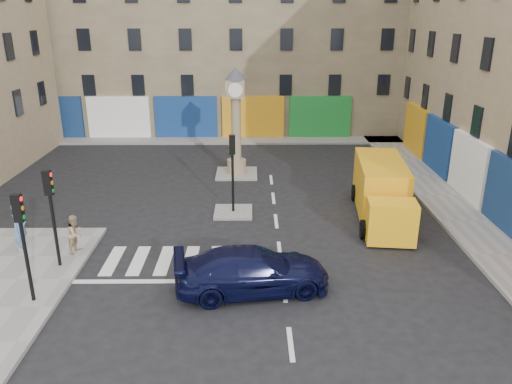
{
  "coord_description": "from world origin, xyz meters",
  "views": [
    {
      "loc": [
        -1.11,
        -14.07,
        9.08
      ],
      "look_at": [
        -0.94,
        5.44,
        2.0
      ],
      "focal_mm": 35.0,
      "sensor_mm": 36.0,
      "label": 1
    }
  ],
  "objects_px": {
    "clock_pillar": "(236,115)",
    "pedestrian_blue": "(20,227)",
    "traffic_light_left_far": "(51,203)",
    "pedestrian_tan": "(76,234)",
    "navy_sedan": "(252,271)",
    "traffic_light_left_near": "(22,231)",
    "traffic_light_island": "(232,161)",
    "yellow_van": "(382,191)"
  },
  "relations": [
    {
      "from": "traffic_light_left_far",
      "to": "navy_sedan",
      "type": "height_order",
      "value": "traffic_light_left_far"
    },
    {
      "from": "traffic_light_left_far",
      "to": "pedestrian_tan",
      "type": "distance_m",
      "value": 2.05
    },
    {
      "from": "traffic_light_left_far",
      "to": "traffic_light_island",
      "type": "relative_size",
      "value": 1.0
    },
    {
      "from": "pedestrian_tan",
      "to": "traffic_light_left_far",
      "type": "bearing_deg",
      "value": -179.95
    },
    {
      "from": "traffic_light_left_far",
      "to": "pedestrian_blue",
      "type": "height_order",
      "value": "traffic_light_left_far"
    },
    {
      "from": "yellow_van",
      "to": "pedestrian_tan",
      "type": "height_order",
      "value": "yellow_van"
    },
    {
      "from": "traffic_light_left_far",
      "to": "pedestrian_tan",
      "type": "xyz_separation_m",
      "value": [
        0.3,
        1.11,
        -1.7
      ]
    },
    {
      "from": "navy_sedan",
      "to": "traffic_light_left_far",
      "type": "bearing_deg",
      "value": 68.55
    },
    {
      "from": "traffic_light_island",
      "to": "yellow_van",
      "type": "relative_size",
      "value": 0.53
    },
    {
      "from": "clock_pillar",
      "to": "pedestrian_blue",
      "type": "distance_m",
      "value": 13.19
    },
    {
      "from": "traffic_light_island",
      "to": "yellow_van",
      "type": "height_order",
      "value": "traffic_light_island"
    },
    {
      "from": "clock_pillar",
      "to": "yellow_van",
      "type": "distance_m",
      "value": 9.68
    },
    {
      "from": "clock_pillar",
      "to": "navy_sedan",
      "type": "bearing_deg",
      "value": -86.05
    },
    {
      "from": "traffic_light_island",
      "to": "pedestrian_tan",
      "type": "bearing_deg",
      "value": -144.46
    },
    {
      "from": "pedestrian_blue",
      "to": "clock_pillar",
      "type": "bearing_deg",
      "value": -26.01
    },
    {
      "from": "pedestrian_blue",
      "to": "pedestrian_tan",
      "type": "distance_m",
      "value": 2.31
    },
    {
      "from": "traffic_light_island",
      "to": "pedestrian_blue",
      "type": "height_order",
      "value": "traffic_light_island"
    },
    {
      "from": "clock_pillar",
      "to": "pedestrian_blue",
      "type": "relative_size",
      "value": 3.24
    },
    {
      "from": "traffic_light_left_near",
      "to": "traffic_light_island",
      "type": "distance_m",
      "value": 10.03
    },
    {
      "from": "traffic_light_island",
      "to": "navy_sedan",
      "type": "xyz_separation_m",
      "value": [
        0.9,
        -7.01,
        -1.83
      ]
    },
    {
      "from": "pedestrian_tan",
      "to": "clock_pillar",
      "type": "bearing_deg",
      "value": -15.13
    },
    {
      "from": "navy_sedan",
      "to": "yellow_van",
      "type": "height_order",
      "value": "yellow_van"
    },
    {
      "from": "clock_pillar",
      "to": "navy_sedan",
      "type": "relative_size",
      "value": 1.16
    },
    {
      "from": "traffic_light_left_far",
      "to": "yellow_van",
      "type": "relative_size",
      "value": 0.53
    },
    {
      "from": "yellow_van",
      "to": "pedestrian_blue",
      "type": "distance_m",
      "value": 15.63
    },
    {
      "from": "traffic_light_island",
      "to": "pedestrian_tan",
      "type": "height_order",
      "value": "traffic_light_island"
    },
    {
      "from": "traffic_light_left_far",
      "to": "clock_pillar",
      "type": "relative_size",
      "value": 0.61
    },
    {
      "from": "traffic_light_left_near",
      "to": "pedestrian_tan",
      "type": "relative_size",
      "value": 2.39
    },
    {
      "from": "navy_sedan",
      "to": "pedestrian_blue",
      "type": "xyz_separation_m",
      "value": [
        -9.18,
        3.04,
        0.33
      ]
    },
    {
      "from": "traffic_light_left_far",
      "to": "pedestrian_blue",
      "type": "xyz_separation_m",
      "value": [
        -1.98,
        1.43,
        -1.53
      ]
    },
    {
      "from": "yellow_van",
      "to": "traffic_light_left_far",
      "type": "bearing_deg",
      "value": -152.79
    },
    {
      "from": "traffic_light_left_near",
      "to": "yellow_van",
      "type": "relative_size",
      "value": 0.53
    },
    {
      "from": "navy_sedan",
      "to": "pedestrian_tan",
      "type": "bearing_deg",
      "value": 59.62
    },
    {
      "from": "clock_pillar",
      "to": "navy_sedan",
      "type": "height_order",
      "value": "clock_pillar"
    },
    {
      "from": "navy_sedan",
      "to": "yellow_van",
      "type": "distance_m",
      "value": 8.98
    },
    {
      "from": "traffic_light_left_near",
      "to": "navy_sedan",
      "type": "xyz_separation_m",
      "value": [
        7.2,
        0.79,
        -1.86
      ]
    },
    {
      "from": "traffic_light_island",
      "to": "traffic_light_left_near",
      "type": "bearing_deg",
      "value": -128.93
    },
    {
      "from": "traffic_light_left_far",
      "to": "navy_sedan",
      "type": "bearing_deg",
      "value": -12.64
    },
    {
      "from": "traffic_light_island",
      "to": "clock_pillar",
      "type": "height_order",
      "value": "clock_pillar"
    },
    {
      "from": "navy_sedan",
      "to": "traffic_light_island",
      "type": "bearing_deg",
      "value": -1.51
    },
    {
      "from": "traffic_light_island",
      "to": "clock_pillar",
      "type": "bearing_deg",
      "value": 90.0
    },
    {
      "from": "clock_pillar",
      "to": "traffic_light_left_near",
      "type": "bearing_deg",
      "value": -114.55
    }
  ]
}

